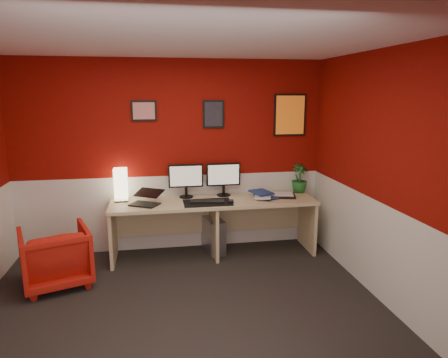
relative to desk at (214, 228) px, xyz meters
The scene contains 25 objects.
ground 1.54m from the desk, 109.74° to the right, with size 4.00×3.50×0.01m, color black.
ceiling 2.61m from the desk, 109.74° to the right, with size 4.00×3.50×0.01m, color white.
wall_back 1.08m from the desk, 145.61° to the left, with size 4.00×0.01×2.50m, color maroon.
wall_front 3.32m from the desk, 99.08° to the right, with size 4.00×0.01×2.50m, color maroon.
wall_right 2.23m from the desk, 43.20° to the right, with size 0.01×3.50×2.50m, color maroon.
wainscot_back 0.62m from the desk, 146.00° to the left, with size 4.00×0.01×1.00m, color silver.
wainscot_right 2.05m from the desk, 43.30° to the right, with size 0.01×3.50×1.00m, color silver.
desk is the anchor object (origin of this frame).
shoji_lamp 1.30m from the desk, behind, with size 0.16×0.16×0.40m, color #FFE5B2.
laptop 0.99m from the desk, behind, with size 0.33×0.23×0.22m, color black.
monitor_left 0.77m from the desk, 146.71° to the left, with size 0.45×0.06×0.58m, color black.
monitor_right 0.71m from the desk, 54.16° to the left, with size 0.45×0.06×0.58m, color black.
desk_mat 0.39m from the desk, 135.69° to the right, with size 0.60×0.38×0.01m, color black.
keyboard 0.40m from the desk, 139.89° to the right, with size 0.42×0.14×0.02m, color black.
mouse 0.46m from the desk, 38.47° to the right, with size 0.06×0.10×0.03m, color black.
book_bottom 0.70m from the desk, ahead, with size 0.22×0.30×0.03m, color navy.
book_middle 0.67m from the desk, ahead, with size 0.21×0.28×0.02m, color silver.
book_top 0.68m from the desk, ahead, with size 0.23×0.30×0.03m, color navy.
zen_tray 0.98m from the desk, ahead, with size 0.35×0.25×0.03m, color black.
potted_plant 1.36m from the desk, 10.75° to the left, with size 0.22×0.22×0.39m, color #19591E.
pc_tower 0.18m from the desk, 86.14° to the left, with size 0.20×0.45×0.45m, color #99999E.
armchair 1.90m from the desk, 164.17° to the right, with size 0.69×0.71×0.64m, color red.
art_left 1.74m from the desk, 158.48° to the left, with size 0.32×0.02×0.26m, color red.
art_center 1.47m from the desk, 81.47° to the left, with size 0.28×0.02×0.36m, color black.
art_right 1.81m from the desk, 16.91° to the left, with size 0.44×0.02×0.56m, color orange.
Camera 1 is at (-0.20, -3.45, 2.08)m, focal length 31.99 mm.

